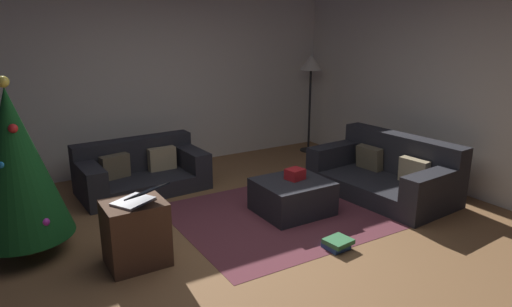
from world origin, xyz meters
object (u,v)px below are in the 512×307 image
(christmas_tree, at_px, (16,164))
(book_stack, at_px, (337,243))
(couch_left, at_px, (140,171))
(side_table, at_px, (136,233))
(gift_box, at_px, (295,174))
(laptop, at_px, (138,198))
(ottoman, at_px, (292,196))
(couch_right, at_px, (387,173))
(tv_remote, at_px, (296,176))
(corner_lamp, at_px, (311,70))

(christmas_tree, height_order, book_stack, christmas_tree)
(couch_left, relative_size, side_table, 2.73)
(gift_box, height_order, side_table, side_table)
(couch_left, xyz_separation_m, gift_box, (1.30, -1.61, 0.19))
(gift_box, distance_m, side_table, 1.94)
(side_table, height_order, laptop, laptop)
(ottoman, height_order, side_table, side_table)
(gift_box, relative_size, side_table, 0.32)
(gift_box, distance_m, christmas_tree, 2.81)
(couch_right, bearing_deg, book_stack, 113.71)
(tv_remote, xyz_separation_m, christmas_tree, (-2.80, 0.39, 0.49))
(corner_lamp, bearing_deg, tv_remote, -131.03)
(gift_box, xyz_separation_m, christmas_tree, (-2.74, 0.45, 0.44))
(christmas_tree, xyz_separation_m, book_stack, (2.54, -1.43, -0.83))
(ottoman, bearing_deg, laptop, -171.35)
(tv_remote, bearing_deg, corner_lamp, 66.35)
(couch_right, height_order, corner_lamp, corner_lamp)
(side_table, xyz_separation_m, corner_lamp, (3.63, 2.21, 1.07))
(book_stack, relative_size, corner_lamp, 0.17)
(ottoman, relative_size, side_table, 1.32)
(couch_left, height_order, corner_lamp, corner_lamp)
(christmas_tree, bearing_deg, book_stack, -29.31)
(tv_remote, distance_m, laptop, 2.00)
(side_table, height_order, book_stack, side_table)
(ottoman, xyz_separation_m, side_table, (-1.86, -0.22, 0.10))
(gift_box, xyz_separation_m, corner_lamp, (1.71, 1.96, 0.92))
(tv_remote, bearing_deg, gift_box, -116.23)
(ottoman, bearing_deg, gift_box, 29.12)
(couch_right, relative_size, corner_lamp, 1.12)
(couch_right, distance_m, gift_box, 1.33)
(laptop, bearing_deg, book_stack, -21.50)
(ottoman, distance_m, gift_box, 0.26)
(couch_right, relative_size, gift_box, 9.39)
(couch_left, relative_size, corner_lamp, 1.00)
(side_table, bearing_deg, couch_left, 71.64)
(tv_remote, relative_size, laptop, 0.31)
(christmas_tree, bearing_deg, couch_left, 38.72)
(couch_right, xyz_separation_m, tv_remote, (-1.25, 0.23, 0.12))
(christmas_tree, xyz_separation_m, laptop, (0.85, -0.76, -0.23))
(tv_remote, relative_size, book_stack, 0.60)
(side_table, relative_size, corner_lamp, 0.37)
(ottoman, relative_size, laptop, 1.51)
(laptop, bearing_deg, tv_remote, 10.94)
(couch_left, height_order, tv_remote, couch_left)
(tv_remote, xyz_separation_m, book_stack, (-0.26, -1.04, -0.34))
(couch_left, distance_m, side_table, 1.96)
(couch_left, relative_size, couch_right, 0.90)
(ottoman, xyz_separation_m, book_stack, (-0.14, -0.94, -0.14))
(couch_left, xyz_separation_m, corner_lamp, (3.01, 0.35, 1.11))
(tv_remote, bearing_deg, ottoman, -122.99)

